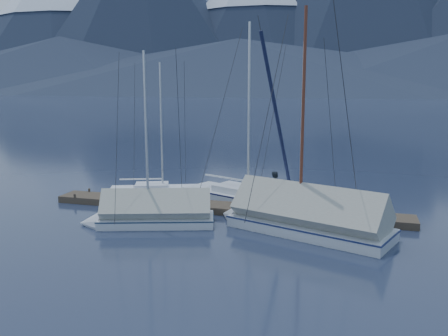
# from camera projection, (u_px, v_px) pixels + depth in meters

# --- Properties ---
(ground) EXTENTS (1000.00, 1000.00, 0.00)m
(ground) POSITION_uv_depth(u_px,v_px,m) (212.00, 223.00, 21.65)
(ground) COLOR #161E33
(ground) RESTS_ON ground
(mountain_range) EXTENTS (877.00, 584.00, 150.50)m
(mountain_range) POSITION_uv_depth(u_px,v_px,m) (362.00, 12.00, 360.43)
(mountain_range) COLOR #475675
(mountain_range) RESTS_ON ground
(dock) EXTENTS (18.00, 1.50, 0.54)m
(dock) POSITION_uv_depth(u_px,v_px,m) (224.00, 209.00, 23.53)
(dock) COLOR #382D23
(dock) RESTS_ON ground
(mooring_posts) EXTENTS (15.12, 1.52, 0.35)m
(mooring_posts) POSITION_uv_depth(u_px,v_px,m) (214.00, 204.00, 23.62)
(mooring_posts) COLOR #382D23
(mooring_posts) RESTS_ON ground
(sailboat_open_left) EXTENTS (6.38, 3.81, 8.15)m
(sailboat_open_left) POSITION_uv_depth(u_px,v_px,m) (170.00, 192.00, 27.13)
(sailboat_open_left) COLOR white
(sailboat_open_left) RESTS_ON ground
(sailboat_open_mid) EXTENTS (7.97, 5.05, 10.24)m
(sailboat_open_mid) POSITION_uv_depth(u_px,v_px,m) (256.00, 201.00, 24.91)
(sailboat_open_mid) COLOR silver
(sailboat_open_mid) RESTS_ON ground
(sailboat_open_right) EXTENTS (7.20, 3.59, 9.17)m
(sailboat_open_right) POSITION_uv_depth(u_px,v_px,m) (309.00, 202.00, 24.81)
(sailboat_open_right) COLOR silver
(sailboat_open_right) RESTS_ON ground
(sailboat_covered_near) EXTENTS (8.32, 4.95, 10.37)m
(sailboat_covered_near) POSITION_uv_depth(u_px,v_px,m) (296.00, 219.00, 20.43)
(sailboat_covered_near) COLOR silver
(sailboat_covered_near) RESTS_ON ground
(sailboat_covered_far) EXTENTS (6.27, 3.54, 8.43)m
(sailboat_covered_far) POSITION_uv_depth(u_px,v_px,m) (146.00, 216.00, 21.29)
(sailboat_covered_far) COLOR silver
(sailboat_covered_far) RESTS_ON ground
(person) EXTENTS (0.60, 0.74, 1.75)m
(person) POSITION_uv_depth(u_px,v_px,m) (276.00, 189.00, 22.96)
(person) COLOR black
(person) RESTS_ON dock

